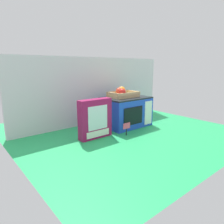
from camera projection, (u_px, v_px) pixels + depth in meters
The scene contains 6 objects.
ground_plane at pixel (119, 130), 1.73m from camera, with size 1.70×1.70×0.00m, color #219E54.
display_back_panel at pixel (96, 91), 1.91m from camera, with size 1.61×0.03×0.61m, color silver.
toy_microwave at pixel (126, 111), 1.83m from camera, with size 0.41×0.29×0.26m.
food_groups_crate at pixel (122, 93), 1.80m from camera, with size 0.26×0.17×0.09m.
cookie_set_box at pixel (95, 119), 1.51m from camera, with size 0.26×0.07×0.30m.
price_sign at pixel (127, 127), 1.58m from camera, with size 0.07×0.01×0.10m.
Camera 1 is at (-1.09, -1.24, 0.53)m, focal length 32.50 mm.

